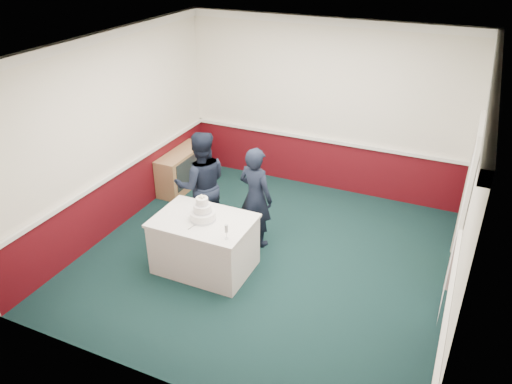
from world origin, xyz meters
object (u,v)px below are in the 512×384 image
at_px(wedding_cake, 203,212).
at_px(champagne_flute, 226,229).
at_px(person_woman, 256,197).
at_px(cake_table, 204,244).
at_px(cake_knife, 193,226).
at_px(sideboard, 183,169).
at_px(person_man, 202,185).

height_order(wedding_cake, champagne_flute, wedding_cake).
bearing_deg(person_woman, cake_table, 80.60).
bearing_deg(cake_knife, sideboard, 135.76).
height_order(wedding_cake, person_woman, person_woman).
bearing_deg(wedding_cake, person_woman, 67.04).
xyz_separation_m(champagne_flute, person_man, (-0.97, 1.07, -0.09)).
distance_m(cake_table, cake_knife, 0.44).
bearing_deg(wedding_cake, cake_table, -90.00).
relative_size(person_man, person_woman, 1.08).
distance_m(sideboard, cake_knife, 2.73).
bearing_deg(person_man, person_woman, 150.12).
height_order(cake_knife, champagne_flute, champagne_flute).
xyz_separation_m(wedding_cake, person_woman, (0.37, 0.88, -0.13)).
relative_size(cake_knife, person_man, 0.13).
relative_size(cake_table, person_woman, 0.85).
bearing_deg(sideboard, champagne_flute, -47.48).
relative_size(sideboard, wedding_cake, 3.30).
relative_size(sideboard, cake_knife, 5.45).
bearing_deg(sideboard, person_woman, -29.64).
relative_size(cake_table, wedding_cake, 3.63).
distance_m(champagne_flute, person_man, 1.45).
distance_m(sideboard, person_woman, 2.30).
xyz_separation_m(wedding_cake, person_man, (-0.47, 0.79, -0.06)).
bearing_deg(champagne_flute, cake_knife, 171.42).
xyz_separation_m(cake_table, person_woman, (0.37, 0.88, 0.37)).
xyz_separation_m(wedding_cake, champagne_flute, (0.50, -0.28, 0.03)).
bearing_deg(person_man, sideboard, -83.26).
distance_m(cake_table, person_woman, 1.03).
height_order(sideboard, person_woman, person_woman).
xyz_separation_m(sideboard, cake_knife, (1.56, -2.20, 0.44)).
height_order(sideboard, person_man, person_man).
bearing_deg(person_woman, cake_knife, 83.10).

